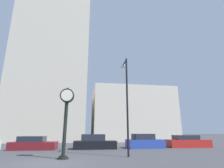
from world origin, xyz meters
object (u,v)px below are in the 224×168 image
car_red (187,142)px  car_maroon (33,144)px  car_blue (144,142)px  car_black (94,143)px  street_lamp_right (126,91)px  street_clock (66,111)px

car_red → car_maroon: bearing=-177.9°
car_maroon → car_blue: (11.23, -0.00, 0.09)m
car_maroon → car_black: 5.90m
car_maroon → street_lamp_right: bearing=-33.7°
car_maroon → car_blue: 11.23m
car_black → car_blue: 5.33m
car_black → car_blue: (5.33, 0.10, 0.02)m
car_maroon → street_clock: bearing=-58.6°
street_clock → car_maroon: bearing=118.6°
car_black → street_lamp_right: street_lamp_right is taller
street_clock → car_blue: size_ratio=1.20×
street_clock → car_black: 7.21m
street_clock → car_red: 14.58m
car_black → car_blue: car_blue is taller
car_black → street_lamp_right: 7.37m
car_black → car_blue: size_ratio=1.10×
car_maroon → car_red: size_ratio=0.93×
car_maroon → car_black: size_ratio=1.02×
car_maroon → car_blue: size_ratio=1.12×
car_maroon → street_lamp_right: (7.90, -5.84, 4.25)m
car_blue → street_lamp_right: (-3.33, -5.84, 4.16)m
street_clock → car_black: bearing=69.4°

